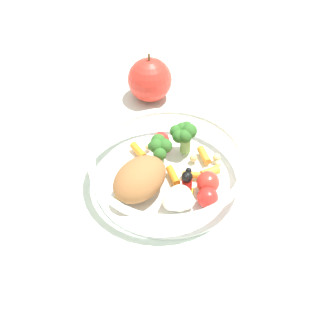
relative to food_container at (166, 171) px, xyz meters
The scene contains 3 objects.
ground_plane 0.04m from the food_container, 51.49° to the left, with size 2.40×2.40×0.00m, color silver.
food_container is the anchor object (origin of this frame).
loose_apple 0.20m from the food_container, 108.00° to the left, with size 0.07×0.07×0.09m.
Camera 1 is at (0.06, -0.45, 0.48)m, focal length 49.45 mm.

